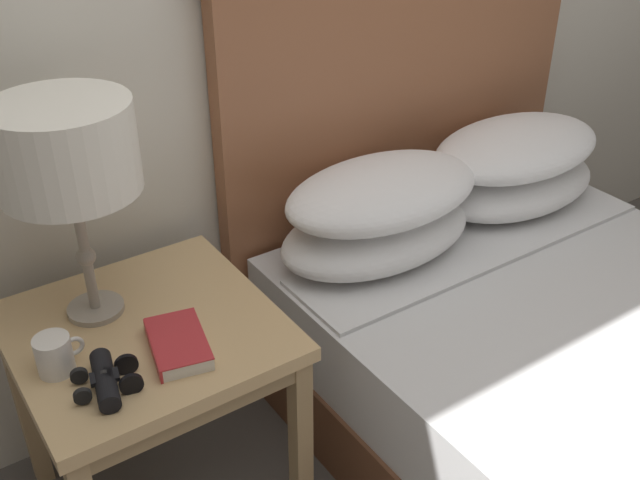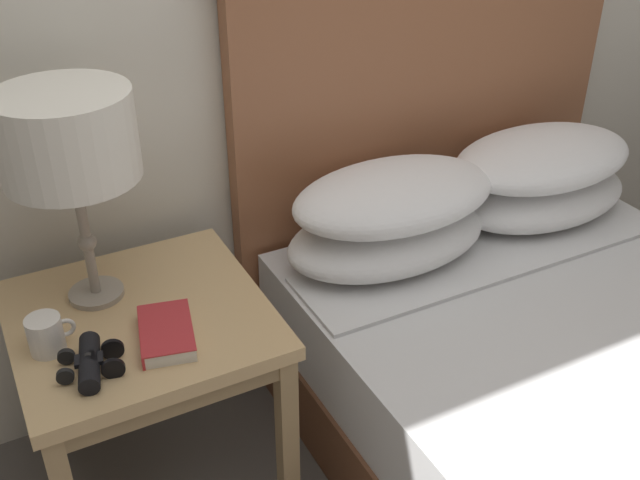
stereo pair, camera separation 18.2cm
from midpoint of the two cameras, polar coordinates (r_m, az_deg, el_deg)
name	(u,v)px [view 2 (the right image)]	position (r m, az deg, el deg)	size (l,w,h in m)	color
nightstand	(143,339)	(1.82, -10.59, -7.54)	(0.58, 0.58, 0.57)	tan
bed	(610,409)	(2.06, 23.70, -11.80)	(1.32, 2.06, 1.28)	brown
table_lamp	(67,140)	(1.66, -15.74, 7.30)	(0.30, 0.30, 0.51)	gray
book_on_nightstand	(165,333)	(1.68, -8.65, -7.14)	(0.16, 0.21, 0.04)	silver
binoculars_pair	(90,362)	(1.62, -14.03, -9.15)	(0.15, 0.16, 0.05)	black
coffee_mug	(46,335)	(1.69, -17.26, -7.01)	(0.10, 0.08, 0.08)	silver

